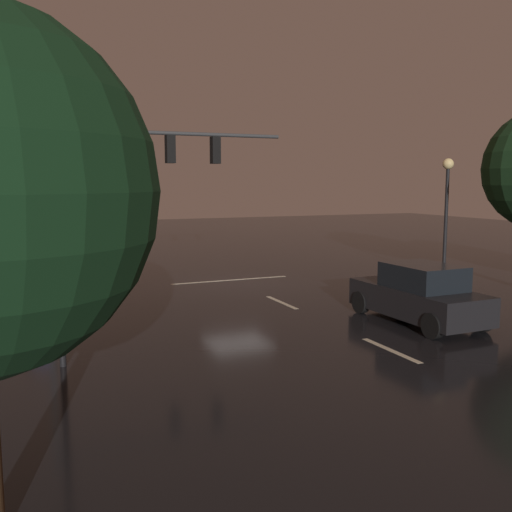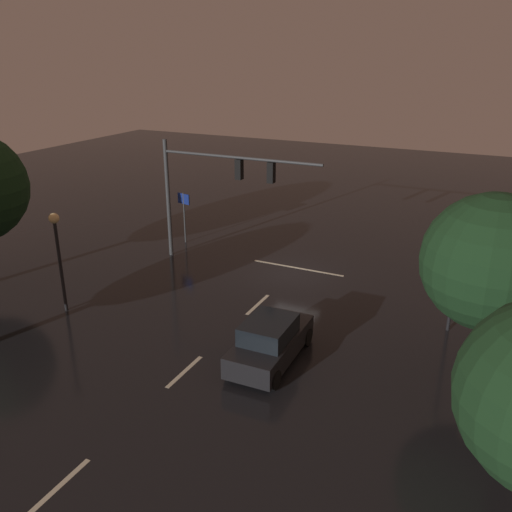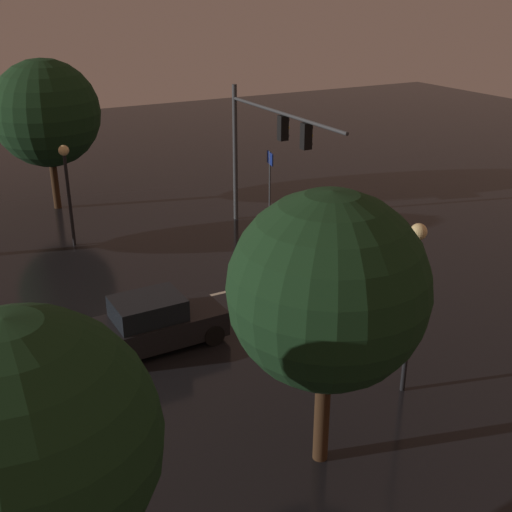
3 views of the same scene
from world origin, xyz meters
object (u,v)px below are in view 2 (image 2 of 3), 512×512
street_lamp_left_kerb (459,250)px  route_sign (184,207)px  tree_left_near (491,262)px  car_approaching (270,341)px  traffic_signal_assembly (214,180)px  street_lamp_right_kerb (57,242)px

street_lamp_left_kerb → route_sign: 16.17m
tree_left_near → street_lamp_left_kerb: bearing=-70.8°
car_approaching → route_sign: route_sign is taller
tree_left_near → car_approaching: bearing=13.9°
traffic_signal_assembly → route_sign: 4.56m
traffic_signal_assembly → street_lamp_left_kerb: traffic_signal_assembly is taller
street_lamp_right_kerb → route_sign: (0.18, -9.86, -0.99)m
traffic_signal_assembly → car_approaching: 10.76m
street_lamp_left_kerb → tree_left_near: bearing=109.2°
route_sign → tree_left_near: tree_left_near is taller
street_lamp_left_kerb → street_lamp_right_kerb: bearing=19.4°
traffic_signal_assembly → tree_left_near: bearing=156.1°
route_sign → traffic_signal_assembly: bearing=147.6°
car_approaching → street_lamp_right_kerb: bearing=0.8°
street_lamp_left_kerb → route_sign: (15.48, -4.47, -1.32)m
traffic_signal_assembly → street_lamp_left_kerb: (-12.18, 2.37, -1.02)m
street_lamp_left_kerb → route_sign: street_lamp_left_kerb is taller
route_sign → tree_left_near: (-16.73, 8.05, 2.30)m
street_lamp_right_kerb → tree_left_near: 16.70m
tree_left_near → street_lamp_right_kerb: bearing=6.2°
route_sign → tree_left_near: 18.71m
street_lamp_left_kerb → street_lamp_right_kerb: (15.30, 5.39, -0.33)m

